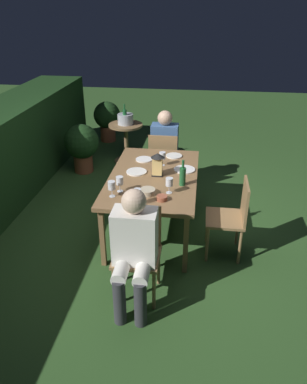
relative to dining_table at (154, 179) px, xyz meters
name	(u,v)px	position (x,y,z in m)	size (l,w,h in m)	color
ground_plane	(154,228)	(0.00, 0.00, -0.67)	(16.00, 16.00, 0.00)	#2D5123
dining_table	(154,179)	(0.00, 0.00, 0.00)	(1.66, 0.99, 0.72)	olive
chair_head_far	(163,159)	(1.08, 0.00, -0.19)	(0.40, 0.42, 0.87)	#937047
person_in_blue	(165,144)	(1.27, 0.00, -0.03)	(0.48, 0.38, 1.15)	#426699
chair_head_near	(138,248)	(-1.08, 0.00, -0.19)	(0.40, 0.42, 0.87)	#937047
person_in_cream	(134,247)	(-1.27, 0.00, -0.03)	(0.48, 0.38, 1.15)	white
chair_side_left_a	(232,215)	(-0.37, -0.89, -0.19)	(0.42, 0.40, 0.87)	#937047
lantern_centerpiece	(158,163)	(0.01, -0.04, 0.20)	(0.15, 0.15, 0.27)	black
green_bottle_on_table	(183,176)	(-0.21, -0.34, 0.16)	(0.07, 0.07, 0.29)	#1E5B2D
wine_glass_a	(162,156)	(0.30, -0.07, 0.17)	(0.08, 0.08, 0.17)	silver
wine_glass_b	(120,181)	(-0.45, 0.29, 0.17)	(0.08, 0.08, 0.17)	silver
wine_glass_c	(137,194)	(-0.70, 0.07, 0.17)	(0.08, 0.08, 0.17)	silver
wine_glass_d	(112,186)	(-0.57, 0.35, 0.17)	(0.08, 0.08, 0.17)	silver
wine_glass_e	(169,183)	(-0.41, -0.22, 0.17)	(0.08, 0.08, 0.17)	silver
plate_a	(184,169)	(0.19, -0.34, 0.06)	(0.25, 0.25, 0.01)	white
plate_b	(137,172)	(0.05, 0.21, 0.06)	(0.24, 0.24, 0.01)	white
plate_c	(144,159)	(0.43, 0.18, 0.06)	(0.21, 0.21, 0.01)	white
plate_d	(174,156)	(0.60, -0.18, 0.06)	(0.21, 0.21, 0.01)	white
bowl_olives	(148,191)	(-0.47, 0.00, 0.08)	(0.16, 0.16, 0.06)	#BCAD8E
bowl_bread	(162,198)	(-0.58, -0.16, 0.08)	(0.11, 0.11, 0.05)	#9E5138
side_table	(126,137)	(2.06, 0.74, -0.22)	(0.57, 0.57, 0.67)	brown
ice_bucket	(125,118)	(2.06, 0.74, 0.09)	(0.26, 0.26, 0.34)	#B2B7BF
potted_plant_by_hedge	(82,145)	(1.56, 1.36, -0.21)	(0.55, 0.55, 0.79)	brown
potted_plant_corner	(107,118)	(3.07, 1.32, -0.21)	(0.52, 0.52, 0.78)	brown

